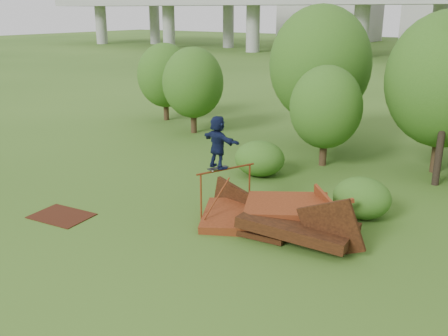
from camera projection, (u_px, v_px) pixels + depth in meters
The scene contains 13 objects.
ground at pixel (208, 239), 15.10m from camera, with size 240.00×240.00×0.00m, color #2D5116.
scrap_pile at pixel (279, 218), 15.72m from camera, with size 5.95×3.79×2.05m.
grind_rail at pixel (226, 183), 16.46m from camera, with size 0.89×2.08×1.69m.
skateboard at pixel (218, 168), 16.13m from camera, with size 0.45×0.73×0.07m.
skater at pixel (218, 142), 15.86m from camera, with size 1.58×0.50×1.71m, color #101839.
flat_plate at pixel (62, 216), 16.77m from camera, with size 1.94×1.39×0.03m, color #37170B.
tree_0 at pixel (193, 83), 27.33m from camera, with size 3.37×3.37×4.75m.
tree_1 at pixel (320, 64), 24.52m from camera, with size 4.98×4.98×6.93m.
tree_2 at pixel (326, 107), 21.51m from camera, with size 3.14×3.14×4.42m.
tree_3 at pixel (446, 80), 20.18m from camera, with size 4.83×4.83×6.70m.
tree_6 at pixel (165, 75), 30.59m from camera, with size 3.40×3.40×4.75m.
shrub_left at pixel (260, 158), 20.71m from camera, with size 2.12×1.95×1.47m, color #204512.
shrub_right at pixel (362, 198), 16.52m from camera, with size 1.93×1.77×1.37m, color #204512.
Camera 1 is at (8.32, -10.93, 6.64)m, focal length 40.00 mm.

